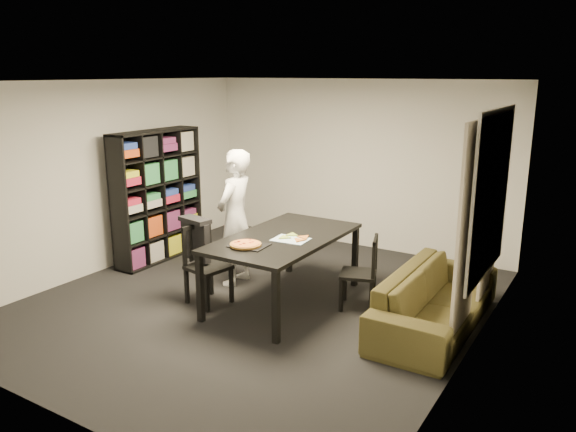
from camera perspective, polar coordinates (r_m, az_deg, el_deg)
The scene contains 16 objects.
room at distance 6.48m, azimuth -3.33°, elevation 1.96°, with size 5.01×5.51×2.61m.
window_pane at distance 6.02m, azimuth 19.98°, elevation 2.08°, with size 0.02×1.40×1.60m, color black.
window_frame at distance 6.02m, azimuth 19.94°, elevation 2.09°, with size 0.03×1.52×1.72m, color white.
curtain_left at distance 5.62m, azimuth 17.72°, elevation -2.24°, with size 0.03×0.70×2.25m, color beige.
curtain_right at distance 6.61m, azimuth 19.96°, elevation 0.01°, with size 0.03×0.70×2.25m, color beige.
bookshelf at distance 8.37m, azimuth -13.11°, elevation 2.00°, with size 0.35×1.50×1.90m, color black.
dining_table at distance 6.61m, azimuth -0.46°, elevation -2.66°, with size 1.10×1.99×0.83m.
chair_left at distance 6.78m, azimuth -8.61°, elevation -4.29°, with size 0.51×0.51×0.94m.
chair_right at distance 6.59m, azimuth 7.89°, elevation -5.24°, with size 0.51×0.51×0.87m.
draped_jacket at distance 6.81m, azimuth -9.37°, elevation -2.12°, with size 0.45×0.26×0.52m.
person at distance 7.22m, azimuth -5.39°, elevation -0.19°, with size 0.64×0.42×1.76m, color silver.
baking_tray at distance 6.23m, azimuth -3.96°, elevation -3.00°, with size 0.40×0.32×0.01m, color black.
pepperoni_pizza at distance 6.20m, azimuth -4.33°, elevation -2.89°, with size 0.35×0.35×0.03m.
kitchen_towel at distance 6.43m, azimuth 0.27°, elevation -2.41°, with size 0.40×0.30×0.01m, color white.
pizza_slices at distance 6.49m, azimuth 0.69°, elevation -2.16°, with size 0.37×0.31×0.01m, color gold, non-canonical shape.
sofa at distance 6.32m, azimuth 14.77°, elevation -8.22°, with size 2.14×0.84×0.63m, color #3E3518.
Camera 1 is at (3.63, -5.18, 2.70)m, focal length 35.00 mm.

